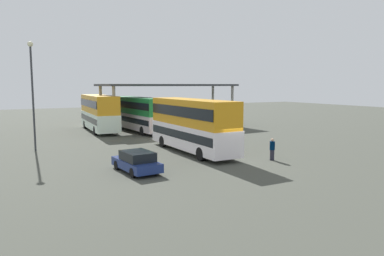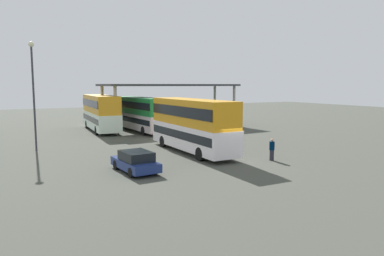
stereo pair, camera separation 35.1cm
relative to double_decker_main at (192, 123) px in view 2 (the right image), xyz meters
name	(u,v)px [view 2 (the right image)]	position (x,y,z in m)	size (l,w,h in m)	color
ground_plane	(229,161)	(0.76, -4.38, -2.38)	(140.00, 140.00, 0.00)	#41433B
double_decker_main	(192,123)	(0.00, 0.00, 0.00)	(2.59, 10.93, 4.35)	white
parked_hatchback	(136,161)	(-6.40, -4.47, -1.71)	(2.12, 4.21, 1.35)	navy
double_decker_near_canopy	(101,111)	(-3.26, 17.36, -0.03)	(3.12, 11.08, 4.29)	white
double_decker_mid_row	(140,113)	(0.84, 14.91, -0.15)	(3.08, 11.34, 4.05)	silver
depot_canopy	(172,87)	(5.74, 16.58, 2.84)	(18.41, 7.05, 5.62)	#33353A
lamppost_tall	(33,84)	(-11.35, 6.67, 3.20)	(0.44, 0.44, 9.04)	#33353A
pedestrian_waiting	(272,150)	(3.61, -5.73, -1.58)	(0.38, 0.38, 1.62)	#262633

